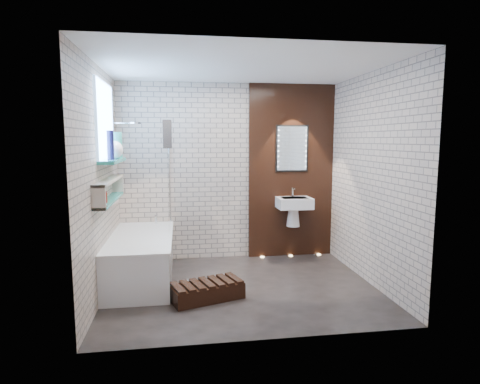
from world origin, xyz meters
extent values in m
plane|color=black|center=(0.00, 0.00, 0.00)|extent=(3.20, 3.20, 0.00)
cube|color=#C1AC99|center=(0.00, 1.30, 1.30)|extent=(3.20, 0.04, 2.60)
cube|color=#C1AC99|center=(0.00, -1.30, 1.30)|extent=(3.20, 0.04, 2.60)
cube|color=#C1AC99|center=(-1.60, 0.00, 1.30)|extent=(0.04, 2.60, 2.60)
cube|color=#C1AC99|center=(1.60, 0.00, 1.30)|extent=(0.04, 2.60, 2.60)
plane|color=white|center=(0.00, 0.00, 2.60)|extent=(3.20, 3.20, 0.00)
cube|color=black|center=(0.95, 1.27, 1.30)|extent=(1.30, 0.06, 2.60)
cube|color=#7FADE0|center=(-1.59, 0.35, 2.00)|extent=(0.03, 1.00, 0.90)
cube|color=teal|center=(-1.51, 0.35, 1.53)|extent=(0.18, 1.00, 0.04)
cube|color=teal|center=(-1.53, 0.15, 1.08)|extent=(0.14, 1.30, 0.03)
cube|color=#B2A899|center=(-1.53, 0.15, 1.32)|extent=(0.14, 1.30, 0.03)
cube|color=#B2A899|center=(-1.53, -0.48, 1.20)|extent=(0.14, 0.03, 0.26)
cube|color=#B2A899|center=(-1.53, 0.79, 1.20)|extent=(0.14, 0.03, 0.26)
cube|color=white|center=(-1.23, 0.45, 0.28)|extent=(0.75, 1.70, 0.55)
cube|color=white|center=(-1.23, 0.45, 0.57)|extent=(0.79, 1.74, 0.03)
cylinder|color=silver|center=(-1.08, 1.18, 0.64)|extent=(0.04, 0.04, 0.12)
cube|color=white|center=(-0.87, 0.89, 1.28)|extent=(0.01, 0.78, 1.40)
cube|color=black|center=(-0.87, 0.69, 1.85)|extent=(0.11, 0.27, 0.36)
cylinder|color=silver|center=(-1.30, 0.95, 2.00)|extent=(0.18, 0.18, 0.02)
cube|color=white|center=(0.95, 1.06, 0.85)|extent=(0.50, 0.36, 0.16)
cone|color=white|center=(0.95, 1.11, 0.63)|extent=(0.20, 0.20, 0.28)
cylinder|color=silver|center=(0.95, 1.16, 1.00)|extent=(0.03, 0.03, 0.14)
cube|color=black|center=(0.95, 1.24, 1.65)|extent=(0.50, 0.02, 0.70)
cube|color=silver|center=(0.95, 1.23, 1.65)|extent=(0.45, 0.01, 0.65)
cube|color=black|center=(-0.44, -0.30, 0.09)|extent=(0.86, 0.58, 0.18)
cylinder|color=#AA6E1A|center=(-1.53, -0.14, 1.15)|extent=(0.05, 0.05, 0.11)
cylinder|color=maroon|center=(-1.53, -0.18, 1.16)|extent=(0.06, 0.06, 0.13)
cylinder|color=teal|center=(-1.50, 0.54, 1.71)|extent=(0.16, 0.16, 0.32)
cylinder|color=black|center=(-1.50, 0.17, 1.72)|extent=(0.08, 0.08, 0.34)
sphere|color=white|center=(-1.50, 0.40, 1.66)|extent=(0.22, 0.22, 0.22)
cylinder|color=#FFD899|center=(0.50, 1.20, 0.01)|extent=(0.06, 0.06, 0.01)
cylinder|color=#FFD899|center=(0.95, 1.20, 0.01)|extent=(0.06, 0.06, 0.01)
cylinder|color=#FFD899|center=(1.40, 1.20, 0.01)|extent=(0.06, 0.06, 0.01)
camera|label=1|loc=(-0.71, -4.63, 1.78)|focal=30.04mm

